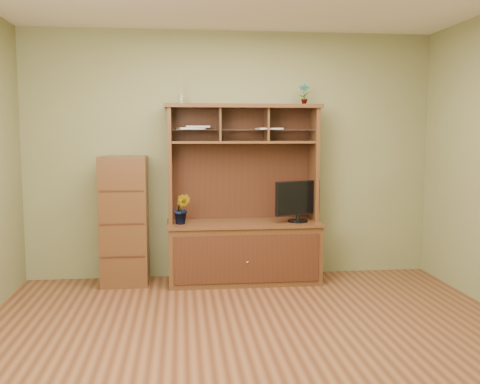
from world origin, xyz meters
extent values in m
cube|color=#4F2A16|center=(0.00, 0.00, -0.01)|extent=(4.50, 4.00, 0.02)
cube|color=olive|center=(0.00, 2.01, 1.35)|extent=(4.50, 0.02, 2.70)
cube|color=olive|center=(0.00, -2.01, 1.35)|extent=(4.50, 0.02, 2.70)
cube|color=#442813|center=(0.11, 1.71, 0.31)|extent=(1.60, 0.55, 0.62)
cube|color=#33180D|center=(0.11, 1.42, 0.31)|extent=(1.50, 0.01, 0.50)
sphere|color=silver|center=(0.11, 1.41, 0.28)|extent=(0.02, 0.02, 0.02)
cube|color=#442813|center=(0.11, 1.71, 0.64)|extent=(1.64, 0.59, 0.03)
cube|color=#442813|center=(-0.67, 1.80, 1.27)|extent=(0.04, 0.35, 1.25)
cube|color=#442813|center=(0.89, 1.80, 1.27)|extent=(0.04, 0.35, 1.25)
cube|color=#33180D|center=(0.11, 1.97, 1.27)|extent=(1.52, 0.02, 1.25)
cube|color=#442813|center=(0.11, 1.80, 1.88)|extent=(1.66, 0.40, 0.04)
cube|color=#442813|center=(0.11, 1.80, 1.50)|extent=(1.52, 0.32, 0.02)
cube|color=#442813|center=(-0.15, 1.80, 1.69)|extent=(0.02, 0.31, 0.35)
cube|color=#442813|center=(0.36, 1.80, 1.69)|extent=(0.02, 0.31, 0.35)
cube|color=silver|center=(0.11, 1.79, 1.63)|extent=(1.50, 0.27, 0.01)
cylinder|color=black|center=(0.68, 1.65, 0.66)|extent=(0.21, 0.21, 0.02)
cylinder|color=black|center=(0.68, 1.65, 0.71)|extent=(0.04, 0.04, 0.07)
cube|color=black|center=(0.68, 1.65, 0.91)|extent=(0.52, 0.27, 0.36)
imported|color=#29511B|center=(-0.55, 1.65, 0.81)|extent=(0.21, 0.18, 0.32)
imported|color=#295E21|center=(0.77, 1.80, 2.01)|extent=(0.14, 0.11, 0.23)
cylinder|color=silver|center=(-0.55, 1.80, 1.95)|extent=(0.06, 0.06, 0.10)
cylinder|color=#A67B53|center=(-0.55, 1.80, 2.09)|extent=(0.04, 0.04, 0.18)
cube|color=#B0AFB4|center=(-0.45, 1.80, 1.64)|extent=(0.30, 0.25, 0.02)
cube|color=#B0AFB4|center=(-0.38, 1.80, 1.66)|extent=(0.26, 0.21, 0.02)
cube|color=#B0AFB4|center=(0.39, 1.80, 1.64)|extent=(0.29, 0.24, 0.02)
cube|color=#442813|center=(-1.16, 1.76, 0.68)|extent=(0.48, 0.44, 1.36)
cube|color=#33180D|center=(-1.16, 1.54, 0.34)|extent=(0.44, 0.01, 0.02)
cube|color=#33180D|center=(-1.16, 1.54, 0.68)|extent=(0.44, 0.01, 0.01)
cube|color=#33180D|center=(-1.16, 1.54, 1.02)|extent=(0.44, 0.01, 0.02)
camera|label=1|loc=(-0.56, -3.90, 1.59)|focal=40.00mm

